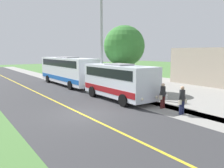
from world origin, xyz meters
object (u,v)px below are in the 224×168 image
at_px(pedestrian_waiting, 163,95).
at_px(street_light_pole, 100,41).
at_px(tree_curbside, 124,46).
at_px(pedestrian_with_bags, 182,99).
at_px(transit_bus_rear, 67,70).
at_px(shuttle_bus_front, 119,80).

height_order(pedestrian_waiting, street_light_pole, street_light_pole).
xyz_separation_m(street_light_pole, tree_curbside, (-2.51, 0.28, -0.43)).
distance_m(pedestrian_waiting, tree_curbside, 8.16).
bearing_deg(tree_curbside, street_light_pole, -6.36).
xyz_separation_m(pedestrian_with_bags, tree_curbside, (-2.38, -8.86, 3.39)).
distance_m(pedestrian_with_bags, tree_curbside, 9.78).
bearing_deg(pedestrian_waiting, transit_bus_rear, -86.92).
bearing_deg(shuttle_bus_front, tree_curbside, -133.32).
bearing_deg(pedestrian_with_bags, tree_curbside, -105.06).
relative_size(pedestrian_with_bags, pedestrian_waiting, 1.02).
distance_m(transit_bus_rear, street_light_pole, 7.25).
bearing_deg(tree_curbside, pedestrian_waiting, 73.07).
relative_size(shuttle_bus_front, pedestrian_waiting, 4.08).
relative_size(shuttle_bus_front, pedestrian_with_bags, 3.99).
distance_m(shuttle_bus_front, transit_bus_rear, 9.93).
relative_size(pedestrian_with_bags, tree_curbside, 0.28).
bearing_deg(pedestrian_with_bags, transit_bus_rear, -88.09).
bearing_deg(pedestrian_waiting, street_light_pole, -87.24).
xyz_separation_m(pedestrian_waiting, street_light_pole, (0.36, -7.37, 3.85)).
xyz_separation_m(shuttle_bus_front, tree_curbside, (-2.89, -3.06, 2.76)).
bearing_deg(tree_curbside, shuttle_bus_front, 46.68).
xyz_separation_m(shuttle_bus_front, pedestrian_waiting, (-0.73, 4.03, -0.66)).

